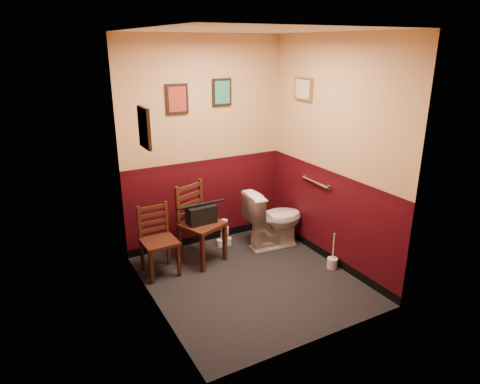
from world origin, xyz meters
The scene contains 17 objects.
floor centered at (0.00, 0.00, 0.00)m, with size 2.20×2.40×0.00m, color black.
ceiling centered at (0.00, 0.00, 2.70)m, with size 2.20×2.40×0.00m, color silver.
wall_back centered at (0.00, 1.20, 1.35)m, with size 2.20×2.70×0.00m, color #39070E.
wall_front centered at (0.00, -1.20, 1.35)m, with size 2.20×2.70×0.00m, color #39070E.
wall_left centered at (-1.10, 0.00, 1.35)m, with size 2.40×2.70×0.00m, color #39070E.
wall_right centered at (1.10, 0.00, 1.35)m, with size 2.40×2.70×0.00m, color #39070E.
grab_bar centered at (1.07, 0.25, 0.95)m, with size 0.05×0.56×0.06m.
framed_print_back_a centered at (-0.35, 1.18, 1.95)m, with size 0.28×0.04×0.36m.
framed_print_back_b centered at (0.25, 1.18, 2.00)m, with size 0.26×0.04×0.34m.
framed_print_left centered at (-1.08, 0.10, 1.85)m, with size 0.04×0.30×0.38m.
framed_print_right centered at (1.08, 0.60, 2.05)m, with size 0.04×0.34×0.28m.
toilet centered at (0.72, 0.63, 0.38)m, with size 0.44×0.78×0.77m, color white.
toilet_brush centered at (1.01, -0.23, 0.07)m, with size 0.13×0.13×0.45m.
chair_left centered at (-0.85, 0.68, 0.41)m, with size 0.39×0.39×0.83m.
chair_right centered at (-0.31, 0.74, 0.49)m, with size 0.60×0.60×0.98m.
handbag centered at (-0.29, 0.69, 0.63)m, with size 0.36×0.19×0.26m.
tp_stack centered at (0.14, 0.95, 0.16)m, with size 0.21×0.13×0.37m.
Camera 1 is at (-2.18, -3.73, 2.58)m, focal length 32.00 mm.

